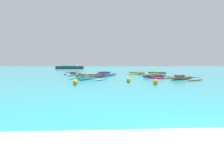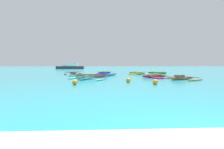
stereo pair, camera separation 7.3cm
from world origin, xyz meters
The scene contains 14 objects.
moored_boat_0 centered at (-6.54, 20.11, 0.18)m, with size 4.00×3.18×0.39m.
moored_boat_1 centered at (-1.96, 21.71, 0.18)m, with size 2.54×3.83×0.31m.
moored_boat_2 centered at (-3.94, 18.70, 0.27)m, with size 2.97×0.85×0.48m.
moored_boat_3 centered at (-2.90, 25.47, 0.22)m, with size 3.45×3.79×0.47m.
moored_boat_4 centered at (-8.86, 25.17, 0.22)m, with size 3.71×3.39×0.47m.
moored_boat_5 centered at (4.12, 17.68, 0.20)m, with size 3.53×3.41×0.43m.
moored_boat_6 centered at (-5.19, 15.60, 0.23)m, with size 4.81×4.03×0.49m.
moored_boat_7 centered at (3.12, 24.54, 0.22)m, with size 3.84×3.96×0.47m.
moored_boat_8 centered at (7.12, 25.05, 0.22)m, with size 4.01×4.84×0.48m.
moored_boat_9 centered at (6.88, 15.29, 0.20)m, with size 4.33×4.61×0.60m.
mooring_buoy_0 centered at (2.02, 10.92, 0.25)m, with size 0.51×0.51×0.51m.
mooring_buoy_1 centered at (-5.63, 11.06, 0.24)m, with size 0.49×0.49×0.49m.
mooring_buoy_2 centered at (-0.31, 12.63, 0.24)m, with size 0.48×0.48×0.48m.
distant_ferry centered at (-16.69, 56.25, 0.94)m, with size 10.51×2.31×2.31m.
Camera 2 is at (-2.69, -3.10, 1.98)m, focal length 24.00 mm.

